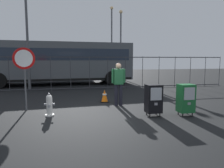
{
  "coord_description": "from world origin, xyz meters",
  "views": [
    {
      "loc": [
        -1.35,
        -6.48,
        1.81
      ],
      "look_at": [
        0.3,
        1.2,
        0.9
      ],
      "focal_mm": 33.93,
      "sensor_mm": 36.0,
      "label": 1
    }
  ],
  "objects_px": {
    "fire_hydrant": "(49,105)",
    "street_light_near_right": "(26,18)",
    "newspaper_box_secondary": "(153,99)",
    "bus_near": "(58,61)",
    "newspaper_box_primary": "(186,98)",
    "street_light_far_left": "(121,39)",
    "pedestrian": "(118,82)",
    "stop_sign": "(24,66)",
    "bus_far": "(31,61)",
    "traffic_cone": "(105,96)",
    "street_light_near_left": "(112,37)"
  },
  "relations": [
    {
      "from": "fire_hydrant",
      "to": "street_light_near_right",
      "type": "relative_size",
      "value": 0.1
    },
    {
      "from": "street_light_near_right",
      "to": "street_light_far_left",
      "type": "xyz_separation_m",
      "value": [
        7.15,
        5.94,
        -0.5
      ]
    },
    {
      "from": "pedestrian",
      "to": "bus_far",
      "type": "height_order",
      "value": "bus_far"
    },
    {
      "from": "bus_far",
      "to": "street_light_far_left",
      "type": "height_order",
      "value": "street_light_far_left"
    },
    {
      "from": "stop_sign",
      "to": "pedestrian",
      "type": "height_order",
      "value": "stop_sign"
    },
    {
      "from": "newspaper_box_secondary",
      "to": "street_light_far_left",
      "type": "bearing_deg",
      "value": 80.1
    },
    {
      "from": "newspaper_box_secondary",
      "to": "street_light_near_left",
      "type": "bearing_deg",
      "value": 83.14
    },
    {
      "from": "fire_hydrant",
      "to": "pedestrian",
      "type": "xyz_separation_m",
      "value": [
        2.53,
        1.01,
        0.6
      ]
    },
    {
      "from": "traffic_cone",
      "to": "street_light_near_right",
      "type": "height_order",
      "value": "street_light_near_right"
    },
    {
      "from": "street_light_near_left",
      "to": "newspaper_box_primary",
      "type": "bearing_deg",
      "value": -92.76
    },
    {
      "from": "newspaper_box_secondary",
      "to": "street_light_near_right",
      "type": "distance_m",
      "value": 9.32
    },
    {
      "from": "newspaper_box_secondary",
      "to": "bus_far",
      "type": "height_order",
      "value": "bus_far"
    },
    {
      "from": "fire_hydrant",
      "to": "street_light_far_left",
      "type": "height_order",
      "value": "street_light_far_left"
    },
    {
      "from": "stop_sign",
      "to": "bus_far",
      "type": "relative_size",
      "value": 0.21
    },
    {
      "from": "newspaper_box_secondary",
      "to": "bus_near",
      "type": "relative_size",
      "value": 0.1
    },
    {
      "from": "street_light_near_right",
      "to": "street_light_far_left",
      "type": "relative_size",
      "value": 1.15
    },
    {
      "from": "newspaper_box_primary",
      "to": "fire_hydrant",
      "type": "bearing_deg",
      "value": 168.55
    },
    {
      "from": "pedestrian",
      "to": "street_light_near_right",
      "type": "bearing_deg",
      "value": 127.83
    },
    {
      "from": "fire_hydrant",
      "to": "street_light_near_left",
      "type": "height_order",
      "value": "street_light_near_left"
    },
    {
      "from": "pedestrian",
      "to": "bus_far",
      "type": "relative_size",
      "value": 0.16
    },
    {
      "from": "street_light_near_left",
      "to": "pedestrian",
      "type": "bearing_deg",
      "value": -100.92
    },
    {
      "from": "stop_sign",
      "to": "pedestrian",
      "type": "distance_m",
      "value": 3.48
    },
    {
      "from": "street_light_far_left",
      "to": "pedestrian",
      "type": "bearing_deg",
      "value": -104.88
    },
    {
      "from": "newspaper_box_primary",
      "to": "pedestrian",
      "type": "height_order",
      "value": "pedestrian"
    },
    {
      "from": "newspaper_box_secondary",
      "to": "bus_near",
      "type": "height_order",
      "value": "bus_near"
    },
    {
      "from": "fire_hydrant",
      "to": "street_light_near_left",
      "type": "relative_size",
      "value": 0.11
    },
    {
      "from": "newspaper_box_secondary",
      "to": "fire_hydrant",
      "type": "bearing_deg",
      "value": 167.77
    },
    {
      "from": "fire_hydrant",
      "to": "stop_sign",
      "type": "relative_size",
      "value": 0.33
    },
    {
      "from": "newspaper_box_secondary",
      "to": "traffic_cone",
      "type": "bearing_deg",
      "value": 113.95
    },
    {
      "from": "pedestrian",
      "to": "street_light_near_right",
      "type": "height_order",
      "value": "street_light_near_right"
    },
    {
      "from": "street_light_near_left",
      "to": "street_light_far_left",
      "type": "bearing_deg",
      "value": -71.91
    },
    {
      "from": "newspaper_box_primary",
      "to": "street_light_near_right",
      "type": "relative_size",
      "value": 0.14
    },
    {
      "from": "stop_sign",
      "to": "street_light_far_left",
      "type": "height_order",
      "value": "street_light_far_left"
    },
    {
      "from": "bus_near",
      "to": "newspaper_box_secondary",
      "type": "bearing_deg",
      "value": -74.37
    },
    {
      "from": "newspaper_box_primary",
      "to": "street_light_near_left",
      "type": "height_order",
      "value": "street_light_near_left"
    },
    {
      "from": "newspaper_box_secondary",
      "to": "traffic_cone",
      "type": "height_order",
      "value": "newspaper_box_secondary"
    },
    {
      "from": "pedestrian",
      "to": "bus_near",
      "type": "xyz_separation_m",
      "value": [
        -2.54,
        7.78,
        0.76
      ]
    },
    {
      "from": "fire_hydrant",
      "to": "pedestrian",
      "type": "relative_size",
      "value": 0.45
    },
    {
      "from": "newspaper_box_primary",
      "to": "street_light_far_left",
      "type": "bearing_deg",
      "value": 84.68
    },
    {
      "from": "street_light_near_left",
      "to": "street_light_near_right",
      "type": "relative_size",
      "value": 0.96
    },
    {
      "from": "street_light_near_left",
      "to": "traffic_cone",
      "type": "bearing_deg",
      "value": -103.49
    },
    {
      "from": "traffic_cone",
      "to": "stop_sign",
      "type": "bearing_deg",
      "value": -164.16
    },
    {
      "from": "bus_near",
      "to": "newspaper_box_primary",
      "type": "bearing_deg",
      "value": -69.31
    },
    {
      "from": "fire_hydrant",
      "to": "street_light_far_left",
      "type": "relative_size",
      "value": 0.12
    },
    {
      "from": "newspaper_box_primary",
      "to": "bus_near",
      "type": "xyz_separation_m",
      "value": [
        -4.31,
        9.66,
        1.14
      ]
    },
    {
      "from": "street_light_near_left",
      "to": "bus_far",
      "type": "bearing_deg",
      "value": -175.52
    },
    {
      "from": "pedestrian",
      "to": "bus_near",
      "type": "relative_size",
      "value": 0.16
    },
    {
      "from": "fire_hydrant",
      "to": "pedestrian",
      "type": "bearing_deg",
      "value": 21.77
    },
    {
      "from": "bus_near",
      "to": "traffic_cone",
      "type": "bearing_deg",
      "value": -76.28
    },
    {
      "from": "bus_near",
      "to": "bus_far",
      "type": "bearing_deg",
      "value": 115.87
    }
  ]
}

